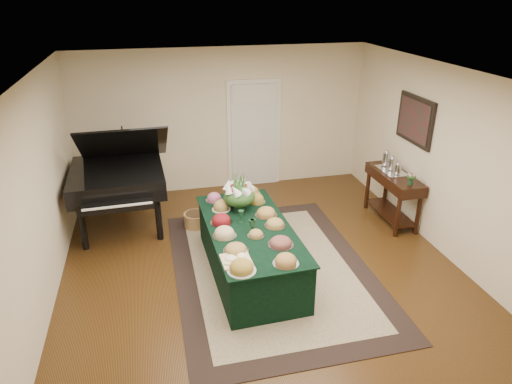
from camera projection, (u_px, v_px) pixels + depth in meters
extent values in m
plane|color=black|center=(261.00, 267.00, 6.54)|extent=(6.00, 6.00, 0.00)
cube|color=black|center=(272.00, 269.00, 6.48)|extent=(2.70, 3.79, 0.01)
cube|color=#C0B390|center=(272.00, 269.00, 6.48)|extent=(2.16, 3.24, 0.01)
cube|color=white|center=(254.00, 134.00, 8.87)|extent=(1.05, 0.04, 2.10)
cube|color=silver|center=(254.00, 137.00, 8.87)|extent=(0.90, 0.06, 2.00)
cube|color=black|center=(250.00, 251.00, 6.28)|extent=(1.11, 2.29, 0.71)
cube|color=black|center=(249.00, 228.00, 6.13)|extent=(1.17, 2.35, 0.02)
cylinder|color=#A5AEA5|center=(242.00, 271.00, 5.18)|extent=(0.34, 0.34, 0.01)
ellipsoid|color=#AE8A32|center=(242.00, 266.00, 5.16)|extent=(0.28, 0.28, 0.10)
cylinder|color=silver|center=(236.00, 251.00, 5.56)|extent=(0.32, 0.32, 0.01)
ellipsoid|color=#AF8A46|center=(236.00, 248.00, 5.55)|extent=(0.26, 0.26, 0.07)
cylinder|color=silver|center=(286.00, 263.00, 5.32)|extent=(0.31, 0.31, 0.01)
ellipsoid|color=#B07F3F|center=(286.00, 260.00, 5.30)|extent=(0.25, 0.25, 0.09)
cylinder|color=silver|center=(251.00, 193.00, 7.11)|extent=(0.30, 0.30, 0.01)
ellipsoid|color=#B07F3F|center=(251.00, 191.00, 7.09)|extent=(0.24, 0.24, 0.08)
cylinder|color=silver|center=(275.00, 226.00, 6.14)|extent=(0.29, 0.29, 0.01)
ellipsoid|color=#AF8A46|center=(275.00, 223.00, 6.13)|extent=(0.24, 0.24, 0.08)
cylinder|color=silver|center=(234.00, 199.00, 6.93)|extent=(0.31, 0.31, 0.01)
ellipsoid|color=maroon|center=(234.00, 196.00, 6.91)|extent=(0.25, 0.25, 0.07)
cylinder|color=silver|center=(221.00, 222.00, 6.23)|extent=(0.31, 0.31, 0.01)
ellipsoid|color=maroon|center=(221.00, 219.00, 6.21)|extent=(0.25, 0.25, 0.09)
cylinder|color=silver|center=(281.00, 245.00, 5.70)|extent=(0.33, 0.33, 0.01)
ellipsoid|color=brown|center=(281.00, 242.00, 5.68)|extent=(0.27, 0.27, 0.07)
cylinder|color=silver|center=(256.00, 236.00, 5.90)|extent=(0.22, 0.22, 0.01)
ellipsoid|color=#AF8A46|center=(256.00, 233.00, 5.88)|extent=(0.18, 0.18, 0.06)
cylinder|color=silver|center=(256.00, 202.00, 6.82)|extent=(0.27, 0.27, 0.01)
ellipsoid|color=#AE8A32|center=(256.00, 199.00, 6.79)|extent=(0.22, 0.22, 0.10)
cylinder|color=silver|center=(266.00, 215.00, 6.43)|extent=(0.32, 0.32, 0.01)
ellipsoid|color=#B07F3F|center=(266.00, 212.00, 6.41)|extent=(0.26, 0.26, 0.08)
cylinder|color=silver|center=(224.00, 236.00, 5.90)|extent=(0.31, 0.31, 0.01)
ellipsoid|color=beige|center=(224.00, 232.00, 5.88)|extent=(0.26, 0.26, 0.09)
cylinder|color=#A5AEA5|center=(221.00, 209.00, 6.59)|extent=(0.27, 0.27, 0.01)
ellipsoid|color=#AF8A46|center=(221.00, 206.00, 6.57)|extent=(0.22, 0.22, 0.11)
cylinder|color=silver|center=(214.00, 200.00, 6.88)|extent=(0.26, 0.26, 0.01)
ellipsoid|color=#C9648D|center=(214.00, 197.00, 6.85)|extent=(0.21, 0.21, 0.09)
cube|color=tan|center=(236.00, 260.00, 5.37)|extent=(0.36, 0.36, 0.02)
ellipsoid|color=#F0E9CA|center=(230.00, 256.00, 5.37)|extent=(0.14, 0.14, 0.08)
ellipsoid|color=#F0E9CA|center=(242.00, 254.00, 5.42)|extent=(0.12, 0.12, 0.07)
cube|color=orange|center=(242.00, 261.00, 5.29)|extent=(0.11, 0.10, 0.05)
cylinder|color=#14331E|center=(239.00, 204.00, 6.57)|extent=(0.18, 0.18, 0.18)
ellipsoid|color=#285220|center=(239.00, 196.00, 6.51)|extent=(0.45, 0.45, 0.29)
cylinder|color=black|center=(83.00, 228.00, 6.85)|extent=(0.10, 0.10, 0.72)
cylinder|color=black|center=(159.00, 219.00, 7.12)|extent=(0.10, 0.10, 0.72)
cylinder|color=black|center=(121.00, 190.00, 8.11)|extent=(0.10, 0.10, 0.72)
cube|color=black|center=(117.00, 178.00, 7.31)|extent=(1.48, 1.58, 0.31)
cube|color=black|center=(118.00, 206.00, 6.59)|extent=(1.03, 0.25, 0.10)
cube|color=black|center=(123.00, 144.00, 7.27)|extent=(1.41, 1.16, 0.79)
cylinder|color=olive|center=(196.00, 220.00, 7.59)|extent=(0.39, 0.39, 0.24)
cylinder|color=black|center=(397.00, 217.00, 7.20)|extent=(0.07, 0.07, 0.68)
cylinder|color=black|center=(418.00, 215.00, 7.28)|extent=(0.07, 0.07, 0.68)
cylinder|color=black|center=(367.00, 191.00, 8.14)|extent=(0.07, 0.07, 0.68)
cylinder|color=black|center=(386.00, 189.00, 8.22)|extent=(0.07, 0.07, 0.68)
cube|color=black|center=(394.00, 179.00, 7.53)|extent=(0.45, 1.25, 0.18)
cube|color=black|center=(390.00, 212.00, 7.79)|extent=(0.38, 1.10, 0.03)
cube|color=silver|center=(391.00, 171.00, 7.60)|extent=(0.34, 0.58, 0.02)
cylinder|color=#14331E|center=(411.00, 182.00, 7.06)|extent=(0.07, 0.07, 0.11)
ellipsoid|color=#C57F94|center=(412.00, 176.00, 7.02)|extent=(0.16, 0.16, 0.11)
cube|color=black|center=(415.00, 120.00, 7.17)|extent=(0.04, 0.95, 0.75)
cube|color=#521627|center=(414.00, 120.00, 7.17)|extent=(0.01, 0.82, 0.62)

